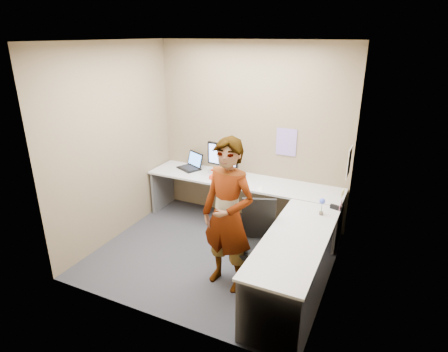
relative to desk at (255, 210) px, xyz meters
The scene contains 21 objects.
ground 0.83m from the desk, 138.54° to the right, with size 3.00×3.00×0.00m, color #25252A.
wall_back 1.27m from the desk, 115.54° to the left, with size 3.00×3.00×0.00m, color #726246.
wall_right 1.36m from the desk, 19.95° to the right, with size 2.70×2.70×0.00m, color #726246.
wall_left 2.12m from the desk, 168.73° to the right, with size 2.70×2.70×0.00m, color #726246.
ceiling 2.19m from the desk, 138.54° to the right, with size 3.00×3.00×0.00m, color white.
desk is the anchor object (origin of this frame).
paper_ream 0.89m from the desk, 145.66° to the left, with size 0.32×0.23×0.06m, color red.
monitor 1.01m from the desk, 144.70° to the left, with size 0.51×0.17×0.48m.
laptop 1.56m from the desk, 152.55° to the left, with size 0.45×0.42×0.25m.
trackball_mouse 1.18m from the desk, 145.96° to the left, with size 0.12×0.08×0.07m.
origami 0.41m from the desk, 98.15° to the left, with size 0.10×0.10×0.06m, color white.
stapler 1.03m from the desk, ahead, with size 0.15×0.04×0.06m, color black.
flower 0.91m from the desk, ahead, with size 0.07×0.07×0.22m.
calendar_purple 1.15m from the desk, 82.85° to the left, with size 0.30×0.01×0.40m, color #846BB7.
calendar_white 1.35m from the desk, 26.02° to the left, with size 0.01×0.28×0.38m, color white.
sticky_note_a 1.13m from the desk, ahead, with size 0.01×0.07×0.07m, color #F2E059.
sticky_note_b 1.10m from the desk, 11.49° to the left, with size 0.01×0.07×0.07m, color pink.
sticky_note_c 1.08m from the desk, ahead, with size 0.01×0.07×0.07m, color pink.
sticky_note_d 1.15m from the desk, 16.61° to the left, with size 0.01×0.07×0.07m, color #F2E059.
office_chair 0.67m from the desk, 65.90° to the right, with size 0.56×0.55×0.96m.
person 0.90m from the desk, 90.48° to the right, with size 0.65×0.43×1.78m, color #999399.
Camera 1 is at (1.98, -3.82, 2.78)m, focal length 30.00 mm.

